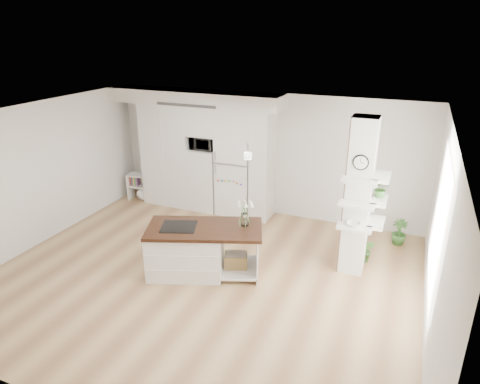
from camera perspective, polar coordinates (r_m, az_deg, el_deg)
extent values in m
cube|color=tan|center=(7.48, -4.95, -11.06)|extent=(7.00, 6.00, 0.01)
cube|color=white|center=(6.46, -5.71, 9.63)|extent=(7.00, 6.00, 0.04)
cube|color=silver|center=(9.46, 3.15, 5.03)|extent=(7.00, 0.04, 2.70)
cube|color=silver|center=(4.75, -22.82, -14.42)|extent=(7.00, 0.04, 2.70)
cube|color=silver|center=(8.96, -25.58, 1.99)|extent=(0.04, 6.00, 2.70)
cube|color=silver|center=(6.18, 25.00, -6.17)|extent=(0.04, 6.00, 2.70)
cube|color=white|center=(10.14, -9.34, 5.02)|extent=(1.20, 0.65, 2.40)
cube|color=white|center=(9.85, -4.57, 1.75)|extent=(0.65, 0.65, 1.42)
cube|color=white|center=(9.48, -4.82, 9.55)|extent=(0.65, 0.65, 0.65)
cube|color=white|center=(9.17, -0.58, 9.22)|extent=(0.85, 0.65, 0.65)
cube|color=white|center=(9.17, 3.04, 3.54)|extent=(0.40, 0.65, 2.40)
cube|color=silver|center=(9.48, -6.21, 12.42)|extent=(4.00, 0.70, 0.30)
cube|color=#262626|center=(9.21, -7.21, 11.42)|extent=(1.40, 0.04, 0.06)
cube|color=white|center=(9.50, -0.53, 2.13)|extent=(0.78, 0.66, 1.75)
cube|color=#B2B2B7|center=(9.09, -1.39, 3.65)|extent=(0.78, 0.01, 0.03)
cube|color=silver|center=(7.30, 15.50, -0.75)|extent=(0.40, 0.40, 2.70)
cube|color=tan|center=(7.32, 13.88, -0.52)|extent=(0.02, 0.40, 2.70)
cube|color=tan|center=(7.50, 15.72, -0.19)|extent=(0.40, 0.02, 2.70)
cylinder|color=black|center=(6.89, 15.80, 3.83)|extent=(0.25, 0.03, 0.25)
cylinder|color=white|center=(6.87, 15.78, 3.79)|extent=(0.21, 0.01, 0.21)
plane|color=white|center=(6.39, 24.99, -3.78)|extent=(0.00, 2.40, 2.40)
cylinder|color=white|center=(6.16, 9.30, 3.29)|extent=(0.12, 0.12, 0.10)
cube|color=white|center=(7.42, -7.26, -7.84)|extent=(1.45, 1.20, 0.80)
cube|color=white|center=(7.49, -0.17, -10.00)|extent=(0.91, 1.00, 0.04)
cube|color=white|center=(7.33, 2.36, -8.06)|extent=(0.31, 0.77, 0.80)
cube|color=#371C10|center=(7.18, -4.77, -4.92)|extent=(2.11, 1.52, 0.06)
cube|color=black|center=(7.22, -8.18, -4.60)|extent=(0.70, 0.65, 0.01)
cube|color=#9E844C|center=(7.42, -0.54, -9.08)|extent=(0.46, 0.40, 0.24)
cylinder|color=white|center=(7.16, 0.62, -3.69)|extent=(0.12, 0.12, 0.22)
cube|color=white|center=(10.82, -14.41, 0.77)|extent=(0.07, 0.31, 0.64)
cube|color=white|center=(10.59, -11.97, 0.53)|extent=(0.07, 0.31, 0.64)
cube|color=white|center=(10.60, -13.34, 2.21)|extent=(0.58, 0.38, 0.03)
cube|color=white|center=(10.69, -13.22, 0.79)|extent=(0.55, 0.38, 0.03)
sphere|color=white|center=(10.73, -12.78, -0.21)|extent=(0.31, 0.31, 0.31)
imported|color=#346729|center=(8.06, 16.53, -7.51)|extent=(0.28, 0.24, 0.46)
imported|color=#346729|center=(8.89, 20.45, -5.02)|extent=(0.31, 0.31, 0.51)
imported|color=#2D2D2D|center=(9.55, -4.86, 6.52)|extent=(0.54, 0.37, 0.30)
imported|color=#346729|center=(7.31, 18.29, 0.43)|extent=(0.27, 0.23, 0.30)
imported|color=white|center=(7.16, 14.89, -4.17)|extent=(0.22, 0.22, 0.05)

